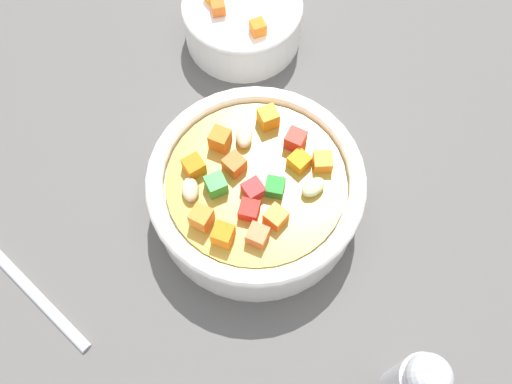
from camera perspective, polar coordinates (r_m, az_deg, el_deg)
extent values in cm
cube|color=#565451|center=(46.92, 0.00, -1.71)|extent=(140.00, 140.00, 2.00)
cylinder|color=white|center=(44.18, 0.00, -0.21)|extent=(15.35, 15.35, 3.96)
torus|color=white|center=(42.04, 0.00, 1.11)|extent=(15.71, 15.71, 1.29)
cylinder|color=#B49334|center=(42.20, 0.00, 1.00)|extent=(12.88, 12.88, 0.40)
cube|color=orange|center=(42.77, -3.47, 5.09)|extent=(1.57, 1.57, 1.53)
cube|color=green|center=(41.25, -3.85, 0.70)|extent=(1.83, 1.83, 1.30)
cube|color=orange|center=(43.61, 1.76, 7.04)|extent=(1.82, 1.82, 1.48)
cube|color=orange|center=(42.13, -5.93, 2.64)|extent=(1.86, 1.86, 1.21)
cube|color=#DB5F2F|center=(39.82, 0.16, -4.16)|extent=(1.58, 1.58, 1.11)
cube|color=orange|center=(39.72, -3.19, -4.10)|extent=(1.51, 1.51, 1.44)
cube|color=#288A30|center=(41.27, 1.81, 0.47)|extent=(1.36, 1.36, 1.00)
cube|color=orange|center=(40.20, -5.26, -2.45)|extent=(1.65, 1.65, 1.57)
cube|color=orange|center=(42.37, 6.41, 2.93)|extent=(1.57, 1.57, 1.05)
cube|color=orange|center=(42.23, 4.16, 2.98)|extent=(1.82, 1.82, 1.05)
cube|color=#E45A1D|center=(41.93, -2.09, 2.68)|extent=(1.83, 1.83, 1.23)
cube|color=orange|center=(40.34, 1.93, -2.39)|extent=(1.79, 1.79, 1.08)
cube|color=red|center=(42.88, 3.80, 5.03)|extent=(1.62, 1.62, 1.34)
ellipsoid|color=beige|center=(43.10, -1.15, 5.34)|extent=(1.42, 1.98, 1.03)
cube|color=red|center=(40.53, -0.30, -1.79)|extent=(1.39, 1.39, 1.00)
ellipsoid|color=beige|center=(41.27, 5.43, -0.07)|extent=(2.10, 2.16, 0.96)
ellipsoid|color=beige|center=(41.44, -6.32, 0.25)|extent=(1.69, 2.11, 0.96)
cube|color=red|center=(41.16, -0.67, 0.29)|extent=(1.86, 1.86, 1.06)
cylinder|color=silver|center=(46.79, -21.69, -7.80)|extent=(12.79, 8.37, 0.85)
cylinder|color=white|center=(53.08, -1.29, 15.94)|extent=(10.05, 10.05, 3.73)
torus|color=white|center=(51.52, -1.34, 17.43)|extent=(10.15, 10.15, 0.80)
cube|color=orange|center=(51.02, -3.65, 17.25)|extent=(1.43, 1.43, 1.10)
cube|color=orange|center=(49.55, 0.19, 15.50)|extent=(1.55, 1.55, 1.12)
sphere|color=silver|center=(36.44, 16.22, -16.67)|extent=(2.74, 2.74, 2.74)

